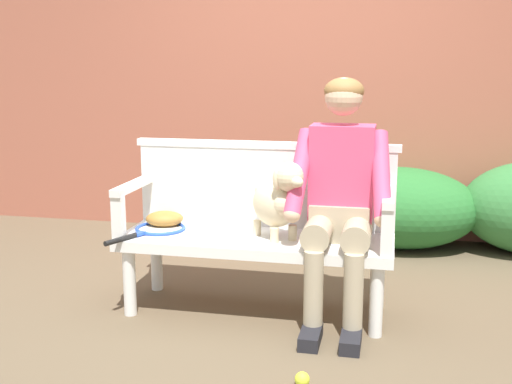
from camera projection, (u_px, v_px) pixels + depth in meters
ground_plane at (256, 310)px, 3.62m from camera, size 40.00×40.00×0.00m
brick_garden_fence at (306, 71)px, 5.17m from camera, size 8.00×0.30×2.64m
hedge_bush_far_right at (399, 208)px, 4.81m from camera, size 1.19×0.81×0.61m
garden_bench at (256, 246)px, 3.54m from camera, size 1.51×0.53×0.44m
bench_backrest at (265, 183)px, 3.71m from camera, size 1.55×0.06×0.50m
bench_armrest_left_end at (128, 198)px, 3.55m from camera, size 0.06×0.53×0.28m
bench_armrest_right_end at (388, 210)px, 3.26m from camera, size 0.06×0.53×0.28m
person_seated at (340, 192)px, 3.37m from camera, size 0.56×0.67×1.31m
dog_on_bench at (278, 200)px, 3.43m from camera, size 0.38×0.40×0.44m
tennis_racket at (157, 229)px, 3.64m from camera, size 0.38×0.58×0.03m
baseball_glove at (165, 219)px, 3.74m from camera, size 0.25×0.21×0.09m
tennis_ball at (302, 379)px, 2.76m from camera, size 0.07×0.07×0.07m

